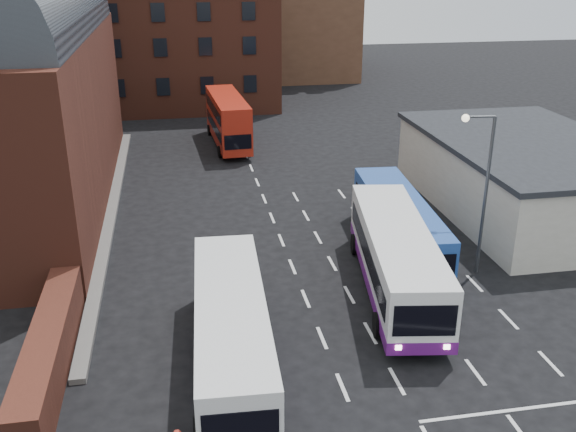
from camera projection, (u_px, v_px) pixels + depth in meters
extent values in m
plane|color=black|center=(337.00, 374.00, 23.29)|extent=(180.00, 180.00, 0.00)
cube|color=#602B1E|center=(49.00, 350.00, 23.10)|extent=(1.20, 10.00, 1.80)
cube|color=beige|center=(526.00, 177.00, 37.77)|extent=(10.00, 16.00, 4.00)
cube|color=#282B30|center=(531.00, 142.00, 36.98)|extent=(10.40, 16.40, 0.30)
cube|color=brown|center=(161.00, 51.00, 62.17)|extent=(22.00, 10.00, 11.00)
cube|color=brown|center=(256.00, 24.00, 82.19)|extent=(22.00, 22.00, 12.00)
cube|color=white|center=(231.00, 328.00, 22.93)|extent=(2.98, 10.97, 2.47)
cube|color=black|center=(231.00, 325.00, 22.87)|extent=(2.99, 9.77, 0.89)
cylinder|color=black|center=(198.00, 312.00, 26.41)|extent=(0.32, 1.00, 0.99)
cylinder|color=black|center=(258.00, 308.00, 26.71)|extent=(0.32, 1.00, 0.99)
cylinder|color=black|center=(278.00, 426.00, 20.00)|extent=(0.32, 1.00, 0.99)
cube|color=white|center=(396.00, 255.00, 28.30)|extent=(4.35, 11.72, 2.60)
cube|color=black|center=(396.00, 252.00, 28.24)|extent=(4.22, 10.55, 0.94)
cylinder|color=black|center=(443.00, 324.00, 25.44)|extent=(0.45, 1.07, 1.04)
cylinder|color=black|center=(406.00, 244.00, 32.58)|extent=(0.45, 1.07, 1.04)
cylinder|color=black|center=(378.00, 325.00, 25.39)|extent=(0.45, 1.07, 1.04)
cylinder|color=black|center=(355.00, 244.00, 32.53)|extent=(0.45, 1.07, 1.04)
cube|color=#244DA3|center=(398.00, 222.00, 32.15)|extent=(3.23, 10.76, 2.41)
cube|color=black|center=(399.00, 220.00, 32.09)|extent=(3.19, 9.57, 0.87)
cylinder|color=black|center=(441.00, 273.00, 29.60)|extent=(0.34, 0.98, 0.96)
cylinder|color=black|center=(401.00, 216.00, 36.18)|extent=(0.34, 0.98, 0.96)
cylinder|color=black|center=(390.00, 276.00, 29.38)|extent=(0.34, 0.98, 0.96)
cylinder|color=black|center=(359.00, 217.00, 35.95)|extent=(0.34, 0.98, 0.96)
cube|color=#B02313|center=(228.00, 118.00, 50.51)|extent=(2.76, 9.99, 3.50)
cube|color=black|center=(228.00, 125.00, 50.69)|extent=(2.76, 8.79, 0.81)
cylinder|color=black|center=(249.00, 150.00, 48.57)|extent=(0.30, 0.91, 0.90)
cylinder|color=black|center=(236.00, 129.00, 54.56)|extent=(0.30, 0.91, 0.90)
cylinder|color=black|center=(220.00, 152.00, 48.09)|extent=(0.30, 0.91, 0.90)
cylinder|color=black|center=(209.00, 130.00, 54.09)|extent=(0.30, 0.91, 0.90)
cylinder|color=#45484C|center=(485.00, 198.00, 29.38)|extent=(0.15, 0.15, 7.60)
cylinder|color=#45484C|center=(480.00, 117.00, 27.89)|extent=(1.33, 0.21, 0.09)
sphere|color=#FFF2CC|center=(466.00, 118.00, 27.86)|extent=(0.34, 0.34, 0.34)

